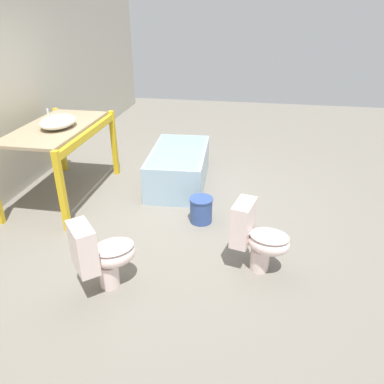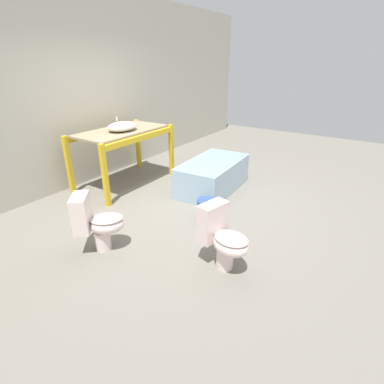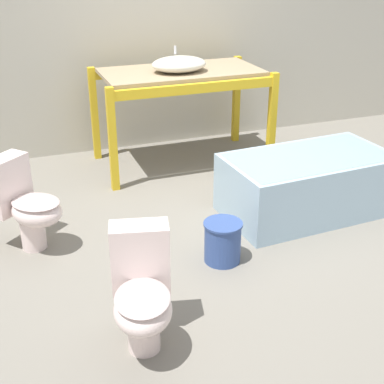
{
  "view_description": "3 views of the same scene",
  "coord_description": "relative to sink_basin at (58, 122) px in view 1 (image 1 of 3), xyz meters",
  "views": [
    {
      "loc": [
        -4.01,
        -1.14,
        2.38
      ],
      "look_at": [
        -0.41,
        -0.5,
        0.51
      ],
      "focal_mm": 35.0,
      "sensor_mm": 36.0,
      "label": 1
    },
    {
      "loc": [
        -3.36,
        -2.45,
        2.09
      ],
      "look_at": [
        -0.39,
        -0.48,
        0.49
      ],
      "focal_mm": 28.0,
      "sensor_mm": 36.0,
      "label": 2
    },
    {
      "loc": [
        -1.54,
        -3.63,
        2.13
      ],
      "look_at": [
        -0.36,
        -0.46,
        0.54
      ],
      "focal_mm": 50.0,
      "sensor_mm": 36.0,
      "label": 3
    }
  ],
  "objects": [
    {
      "name": "shelving_rack",
      "position": [
        0.05,
        0.07,
        -0.22
      ],
      "size": [
        1.7,
        0.93,
        0.98
      ],
      "color": "gold",
      "rests_on": "ground_plane"
    },
    {
      "name": "bucket_white",
      "position": [
        -0.32,
        -1.86,
        -0.89
      ],
      "size": [
        0.28,
        0.28,
        0.31
      ],
      "color": "#334C8C",
      "rests_on": "ground_plane"
    },
    {
      "name": "toilet_far",
      "position": [
        -1.62,
        -1.16,
        -0.69
      ],
      "size": [
        0.61,
        0.63,
        0.7
      ],
      "rotation": [
        0.0,
        0.0,
        0.72
      ],
      "color": "silver",
      "rests_on": "ground_plane"
    },
    {
      "name": "bathtub_main",
      "position": [
        0.67,
        -1.38,
        -0.76
      ],
      "size": [
        1.45,
        0.84,
        0.51
      ],
      "rotation": [
        0.0,
        0.0,
        0.06
      ],
      "color": "#99B7CC",
      "rests_on": "ground_plane"
    },
    {
      "name": "ground_plane",
      "position": [
        -0.15,
        -1.29,
        -1.05
      ],
      "size": [
        12.0,
        12.0,
        0.0
      ],
      "primitive_type": "plane",
      "color": "slate"
    },
    {
      "name": "toilet_near",
      "position": [
        -1.1,
        -2.53,
        -0.69
      ],
      "size": [
        0.45,
        0.61,
        0.7
      ],
      "rotation": [
        0.0,
        0.0,
        -0.24
      ],
      "color": "silver",
      "rests_on": "ground_plane"
    },
    {
      "name": "sink_basin",
      "position": [
        0.0,
        0.0,
        0.0
      ],
      "size": [
        0.54,
        0.41,
        0.23
      ],
      "color": "silver",
      "rests_on": "shelving_rack"
    }
  ]
}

